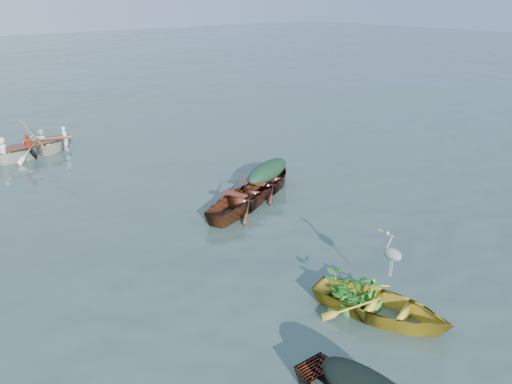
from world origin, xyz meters
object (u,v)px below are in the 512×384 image
heron (392,261)px  rowed_boat (37,156)px  yellow_dinghy (380,317)px  green_tarp_boat (267,191)px  open_wooden_boat (244,208)px

heron → rowed_boat: bearing=81.6°
heron → yellow_dinghy: bearing=-174.8°
rowed_boat → heron: (2.18, -13.93, 0.90)m
green_tarp_boat → open_wooden_boat: open_wooden_boat is taller
yellow_dinghy → green_tarp_boat: (2.52, 6.06, 0.00)m
open_wooden_boat → yellow_dinghy: bearing=147.0°
green_tarp_boat → heron: bearing=139.3°
green_tarp_boat → heron: (-2.01, -5.85, 0.90)m
open_wooden_boat → heron: size_ratio=4.62×
green_tarp_boat → rowed_boat: bearing=5.7°
open_wooden_boat → heron: (-0.69, -5.33, 0.90)m
green_tarp_boat → open_wooden_boat: bearing=90.0°
yellow_dinghy → heron: 1.05m
yellow_dinghy → heron: size_ratio=3.50×
rowed_boat → open_wooden_boat: bearing=-171.7°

